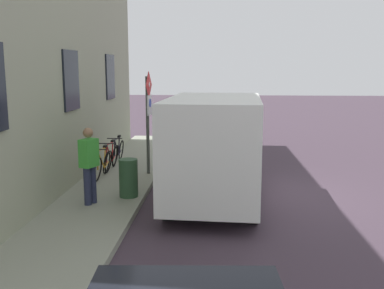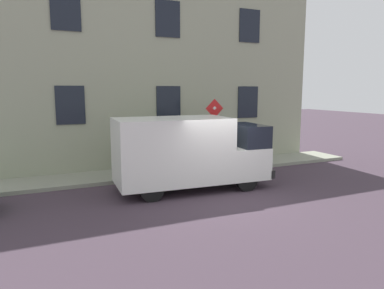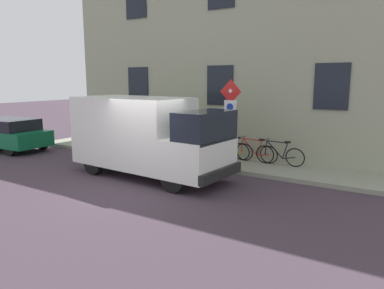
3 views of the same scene
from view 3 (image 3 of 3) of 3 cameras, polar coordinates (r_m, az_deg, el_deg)
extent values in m
plane|color=#3F313D|center=(10.67, -7.97, -6.63)|extent=(80.00, 80.00, 0.00)
cube|color=gray|center=(13.64, 2.32, -2.53)|extent=(1.97, 16.83, 0.14)
cube|color=#999D82|center=(14.55, 5.19, 15.49)|extent=(0.70, 14.83, 8.85)
cube|color=black|center=(12.76, 20.95, 8.46)|extent=(0.06, 1.10, 1.50)
cube|color=black|center=(14.16, 4.39, 9.19)|extent=(0.06, 1.10, 1.50)
cube|color=black|center=(16.47, -8.39, 9.24)|extent=(0.06, 1.10, 1.50)
cube|color=black|center=(16.80, -8.72, 21.40)|extent=(0.06, 1.10, 1.50)
cylinder|color=#474C47|center=(12.13, 6.07, 2.81)|extent=(0.09, 0.09, 2.77)
pyramid|color=silver|center=(11.97, 5.98, 8.17)|extent=(0.07, 0.50, 0.50)
pyramid|color=red|center=(11.97, 5.99, 8.18)|extent=(0.06, 0.56, 0.56)
cube|color=white|center=(12.02, 5.98, 5.56)|extent=(0.07, 0.44, 0.56)
cylinder|color=#1933B2|center=(11.99, 5.93, 5.83)|extent=(0.03, 0.24, 0.24)
cube|color=white|center=(12.00, -9.17, 2.11)|extent=(2.23, 3.91, 2.18)
cube|color=white|center=(10.44, 1.07, -1.95)|extent=(2.08, 1.52, 1.10)
cube|color=black|center=(10.17, 2.06, 2.86)|extent=(1.98, 1.10, 0.84)
cube|color=black|center=(10.13, 4.56, -4.52)|extent=(2.01, 0.28, 0.28)
cylinder|color=black|center=(11.39, 2.62, -3.48)|extent=(0.27, 0.77, 0.76)
cylinder|color=black|center=(10.01, -2.94, -5.40)|extent=(0.27, 0.77, 0.76)
cylinder|color=black|center=(13.46, -9.31, -1.48)|extent=(0.27, 0.77, 0.76)
cylinder|color=black|center=(12.31, -15.12, -2.79)|extent=(0.27, 0.77, 0.76)
cube|color=#0F6039|center=(17.95, -26.95, 1.09)|extent=(1.96, 4.09, 0.64)
cube|color=black|center=(17.72, -26.72, 2.64)|extent=(1.73, 2.48, 0.60)
cylinder|color=black|center=(19.50, -27.17, 0.88)|extent=(0.21, 0.61, 0.60)
cylinder|color=black|center=(16.48, -26.54, -0.58)|extent=(0.21, 0.61, 0.60)
cylinder|color=black|center=(17.38, -22.33, 0.23)|extent=(0.21, 0.61, 0.60)
torus|color=black|center=(13.04, 11.34, -1.52)|extent=(0.14, 0.66, 0.66)
torus|color=black|center=(12.74, 15.79, -1.98)|extent=(0.14, 0.66, 0.66)
cylinder|color=black|center=(12.90, 12.78, -0.77)|extent=(0.05, 0.60, 0.60)
cylinder|color=black|center=(12.83, 13.15, 0.40)|extent=(0.06, 0.73, 0.07)
cylinder|color=black|center=(12.80, 14.32, -0.99)|extent=(0.04, 0.19, 0.55)
cylinder|color=black|center=(12.81, 14.86, -2.06)|extent=(0.05, 0.43, 0.12)
cylinder|color=black|center=(12.99, 11.48, -0.46)|extent=(0.04, 0.09, 0.50)
cube|color=black|center=(12.72, 14.71, 0.36)|extent=(0.09, 0.20, 0.06)
cylinder|color=#262626|center=(12.93, 11.63, 0.83)|extent=(0.46, 0.04, 0.03)
torus|color=black|center=(13.40, 7.71, -1.09)|extent=(0.15, 0.66, 0.66)
torus|color=black|center=(13.01, 11.90, -1.57)|extent=(0.15, 0.66, 0.66)
cylinder|color=red|center=(13.23, 9.05, -0.37)|extent=(0.04, 0.60, 0.60)
cylinder|color=red|center=(13.16, 9.38, 0.77)|extent=(0.04, 0.73, 0.07)
cylinder|color=red|center=(13.10, 10.50, -0.59)|extent=(0.04, 0.18, 0.55)
cylinder|color=red|center=(13.09, 11.03, -1.65)|extent=(0.04, 0.43, 0.12)
cylinder|color=red|center=(13.35, 7.83, -0.06)|extent=(0.04, 0.09, 0.50)
cube|color=black|center=(13.01, 10.85, 0.72)|extent=(0.08, 0.20, 0.06)
cylinder|color=#262626|center=(13.29, 7.96, 1.19)|extent=(0.46, 0.03, 0.03)
torus|color=black|center=(13.81, 4.27, -0.70)|extent=(0.16, 0.66, 0.66)
torus|color=black|center=(13.34, 8.20, -1.16)|extent=(0.16, 0.66, 0.66)
cylinder|color=orange|center=(13.62, 5.52, 0.01)|extent=(0.05, 0.60, 0.60)
cylinder|color=orange|center=(13.54, 5.82, 1.11)|extent=(0.05, 0.73, 0.07)
cylinder|color=orange|center=(13.45, 6.87, -0.21)|extent=(0.04, 0.19, 0.55)
cylinder|color=orange|center=(13.44, 7.38, -1.24)|extent=(0.05, 0.43, 0.12)
cylinder|color=orange|center=(13.76, 4.38, 0.31)|extent=(0.04, 0.09, 0.50)
cube|color=black|center=(13.37, 7.19, 1.07)|extent=(0.08, 0.20, 0.06)
cylinder|color=#262626|center=(13.70, 4.48, 1.52)|extent=(0.46, 0.04, 0.03)
cylinder|color=#262B47|center=(14.41, -2.82, 0.16)|extent=(0.16, 0.16, 0.85)
cylinder|color=#262B47|center=(14.57, -3.18, 0.26)|extent=(0.16, 0.16, 0.85)
cube|color=green|center=(14.38, -3.03, 3.10)|extent=(0.40, 0.47, 0.62)
sphere|color=#936B4C|center=(14.33, -3.05, 4.88)|extent=(0.22, 0.22, 0.22)
cylinder|color=#2D5133|center=(13.54, -2.69, -0.38)|extent=(0.44, 0.44, 0.90)
camera|label=1|loc=(19.80, -31.68, 8.95)|focal=41.69mm
camera|label=2|loc=(12.41, -68.39, 5.49)|focal=33.52mm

